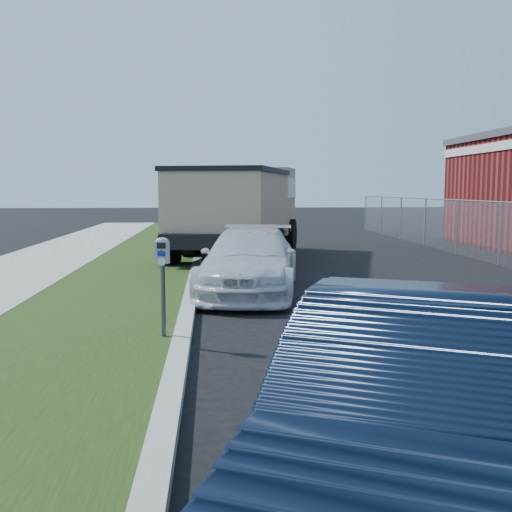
{
  "coord_description": "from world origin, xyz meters",
  "views": [
    {
      "loc": [
        -2.16,
        -9.42,
        2.18
      ],
      "look_at": [
        -1.4,
        1.0,
        1.0
      ],
      "focal_mm": 42.0,
      "sensor_mm": 36.0,
      "label": 1
    }
  ],
  "objects": [
    {
      "name": "navy_sedan",
      "position": [
        -0.86,
        -5.92,
        0.75
      ],
      "size": [
        3.24,
        4.83,
        1.51
      ],
      "primitive_type": "imported",
      "rotation": [
        0.0,
        0.0,
        -0.4
      ],
      "color": "black",
      "rests_on": "ground"
    },
    {
      "name": "white_wagon",
      "position": [
        -1.4,
        2.95,
        0.68
      ],
      "size": [
        2.59,
        4.91,
        1.36
      ],
      "primitive_type": "imported",
      "rotation": [
        0.0,
        0.0,
        -0.15
      ],
      "color": "silver",
      "rests_on": "ground"
    },
    {
      "name": "ground",
      "position": [
        0.0,
        0.0,
        0.0
      ],
      "size": [
        120.0,
        120.0,
        0.0
      ],
      "primitive_type": "plane",
      "color": "black",
      "rests_on": "ground"
    },
    {
      "name": "chainlink_fence",
      "position": [
        6.0,
        7.0,
        1.26
      ],
      "size": [
        0.06,
        30.06,
        30.0
      ],
      "color": "slate",
      "rests_on": "ground"
    },
    {
      "name": "streetside",
      "position": [
        -5.57,
        2.0,
        0.07
      ],
      "size": [
        6.12,
        50.0,
        0.15
      ],
      "color": "gray",
      "rests_on": "ground"
    },
    {
      "name": "parking_meter",
      "position": [
        -2.85,
        -1.18,
        1.13
      ],
      "size": [
        0.21,
        0.15,
        1.38
      ],
      "rotation": [
        0.0,
        0.0,
        -0.13
      ],
      "color": "#3F4247",
      "rests_on": "ground"
    },
    {
      "name": "dump_truck",
      "position": [
        -1.29,
        9.51,
        1.63
      ],
      "size": [
        4.57,
        7.82,
        2.89
      ],
      "rotation": [
        0.0,
        0.0,
        -0.27
      ],
      "color": "black",
      "rests_on": "ground"
    }
  ]
}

